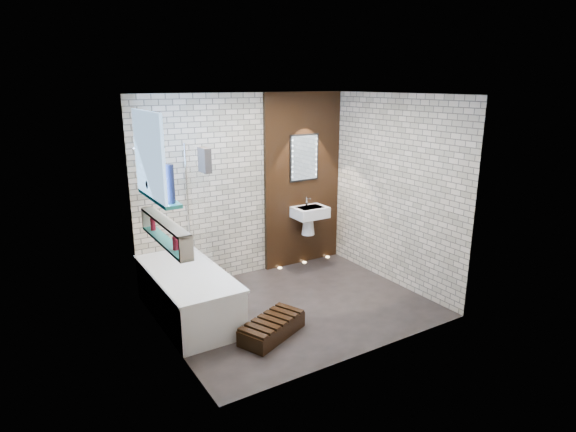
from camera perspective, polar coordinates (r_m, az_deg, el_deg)
ground at (r=6.13m, az=0.75°, el=-10.73°), size 3.20×3.20×0.00m
room_shell at (r=5.68m, az=0.79°, el=1.11°), size 3.24×3.20×2.60m
walnut_panel at (r=7.22m, az=1.76°, el=4.27°), size 1.30×0.06×2.60m
clerestory_window at (r=5.24m, az=-16.05°, el=5.99°), size 0.18×1.00×0.94m
display_niche at (r=5.22m, az=-14.46°, el=-1.86°), size 0.14×1.30×0.26m
bathtub at (r=5.90m, az=-11.89°, el=-9.09°), size 0.79×1.74×0.70m
bath_screen at (r=6.08m, az=-10.71°, el=1.62°), size 0.01×0.78×1.40m
towel at (r=5.70m, az=-9.93°, el=6.59°), size 0.09×0.22×0.29m
shower_head at (r=5.87m, az=-15.23°, el=8.01°), size 0.18×0.18×0.02m
washbasin at (r=7.18m, az=2.58°, el=0.00°), size 0.50×0.36×0.58m
led_mirror at (r=7.13m, az=1.95°, el=6.97°), size 0.50×0.02×0.70m
walnut_step at (r=5.45m, az=-1.92°, el=-13.29°), size 0.88×0.65×0.18m
niche_bottles at (r=5.19m, az=-14.30°, el=-2.32°), size 0.06×0.84×0.14m
sill_vases at (r=5.30m, az=-15.16°, el=3.73°), size 0.22×0.65×0.39m
floor_uplights at (r=7.53m, az=1.97°, el=-5.53°), size 0.96×0.06×0.01m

